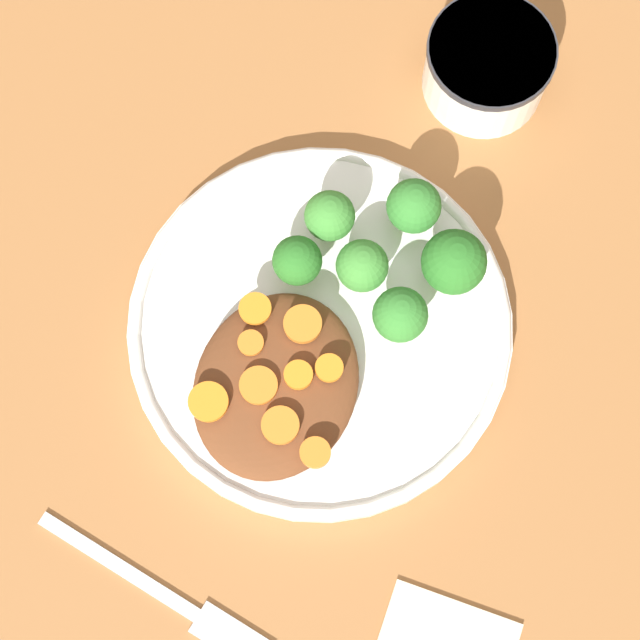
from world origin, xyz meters
TOP-DOWN VIEW (x-y plane):
  - ground_plane at (0.00, 0.00)m, footprint 4.00×4.00m
  - plate at (0.00, 0.00)m, footprint 0.28×0.28m
  - dip_bowl at (-0.23, 0.06)m, footprint 0.10×0.10m
  - stew_mound at (0.05, -0.01)m, footprint 0.14×0.11m
  - broccoli_floret_0 at (-0.07, -0.02)m, footprint 0.04×0.04m
  - broccoli_floret_1 at (-0.06, 0.08)m, footprint 0.05×0.05m
  - broccoli_floret_2 at (-0.02, 0.05)m, footprint 0.04×0.04m
  - broccoli_floret_3 at (-0.04, 0.02)m, footprint 0.04×0.04m
  - broccoli_floret_4 at (-0.10, 0.04)m, footprint 0.04×0.04m
  - broccoli_floret_5 at (-0.03, -0.03)m, footprint 0.04×0.04m
  - carrot_slice_0 at (0.05, -0.00)m, footprint 0.02×0.02m
  - carrot_slice_1 at (0.06, -0.02)m, footprint 0.03×0.03m
  - carrot_slice_2 at (0.09, 0.03)m, footprint 0.02×0.02m
  - carrot_slice_3 at (0.03, 0.02)m, footprint 0.02×0.02m
  - carrot_slice_4 at (0.01, -0.01)m, footprint 0.03×0.03m
  - carrot_slice_5 at (0.01, -0.04)m, footprint 0.02×0.02m
  - carrot_slice_6 at (0.08, -0.05)m, footprint 0.03×0.03m
  - carrot_slice_7 at (0.03, -0.04)m, footprint 0.02×0.02m
  - carrot_slice_8 at (0.08, 0.00)m, footprint 0.03×0.03m
  - fork at (0.22, -0.03)m, footprint 0.06×0.19m

SIDE VIEW (x-z plane):
  - ground_plane at x=0.00m, z-range 0.00..0.00m
  - fork at x=0.22m, z-range 0.00..0.01m
  - plate at x=0.00m, z-range 0.00..0.02m
  - dip_bowl at x=-0.23m, z-range 0.00..0.06m
  - stew_mound at x=0.05m, z-range 0.02..0.05m
  - broccoli_floret_3 at x=-0.04m, z-range 0.02..0.07m
  - carrot_slice_7 at x=0.03m, z-range 0.05..0.05m
  - carrot_slice_5 at x=0.01m, z-range 0.05..0.05m
  - carrot_slice_6 at x=0.08m, z-range 0.05..0.05m
  - carrot_slice_1 at x=0.06m, z-range 0.05..0.05m
  - carrot_slice_3 at x=0.03m, z-range 0.05..0.05m
  - carrot_slice_0 at x=0.05m, z-range 0.05..0.05m
  - carrot_slice_8 at x=0.08m, z-range 0.05..0.05m
  - carrot_slice_4 at x=0.01m, z-range 0.05..0.05m
  - broccoli_floret_4 at x=-0.10m, z-range 0.02..0.08m
  - carrot_slice_2 at x=0.09m, z-range 0.05..0.05m
  - broccoli_floret_5 at x=-0.03m, z-range 0.02..0.08m
  - broccoli_floret_0 at x=-0.07m, z-range 0.03..0.08m
  - broccoli_floret_2 at x=-0.02m, z-range 0.03..0.08m
  - broccoli_floret_1 at x=-0.06m, z-range 0.03..0.09m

